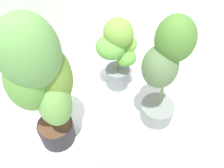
# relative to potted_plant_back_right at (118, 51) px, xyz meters

# --- Properties ---
(ground_plane) EXTENTS (8.00, 8.00, 0.00)m
(ground_plane) POSITION_rel_potted_plant_back_right_xyz_m (-0.35, -0.37, -0.39)
(ground_plane) COLOR silver
(ground_plane) RESTS_ON ground
(potted_plant_back_right) EXTENTS (0.40, 0.37, 0.67)m
(potted_plant_back_right) POSITION_rel_potted_plant_back_right_xyz_m (0.00, 0.00, 0.00)
(potted_plant_back_right) COLOR slate
(potted_plant_back_right) RESTS_ON ground
(potted_plant_front_right) EXTENTS (0.40, 0.35, 0.93)m
(potted_plant_front_right) POSITION_rel_potted_plant_back_right_xyz_m (-0.09, -0.46, 0.15)
(potted_plant_front_right) COLOR slate
(potted_plant_front_right) RESTS_ON ground
(potted_plant_back_left) EXTENTS (0.46, 0.41, 1.06)m
(potted_plant_back_left) POSITION_rel_potted_plant_back_right_xyz_m (-0.70, -0.02, 0.23)
(potted_plant_back_left) COLOR black
(potted_plant_back_left) RESTS_ON ground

